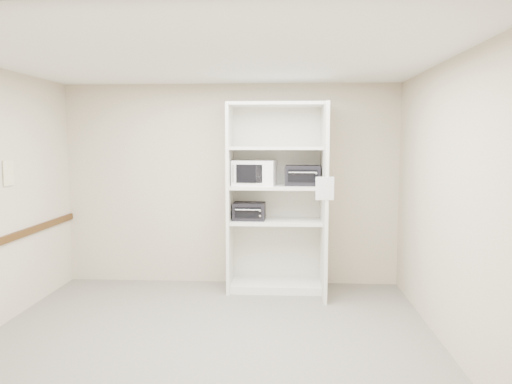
# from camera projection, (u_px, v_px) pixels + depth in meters

# --- Properties ---
(floor) EXTENTS (4.50, 4.00, 0.01)m
(floor) POSITION_uv_depth(u_px,v_px,m) (210.00, 339.00, 4.91)
(floor) COLOR #6A665B
(floor) RESTS_ON ground
(ceiling) EXTENTS (4.50, 4.00, 0.01)m
(ceiling) POSITION_uv_depth(u_px,v_px,m) (207.00, 59.00, 4.63)
(ceiling) COLOR white
(wall_back) EXTENTS (4.50, 0.02, 2.70)m
(wall_back) POSITION_uv_depth(u_px,v_px,m) (231.00, 185.00, 6.76)
(wall_back) COLOR beige
(wall_back) RESTS_ON ground
(wall_front) EXTENTS (4.50, 0.02, 2.70)m
(wall_front) POSITION_uv_depth(u_px,v_px,m) (154.00, 247.00, 2.79)
(wall_front) COLOR beige
(wall_front) RESTS_ON ground
(wall_right) EXTENTS (0.02, 4.00, 2.70)m
(wall_right) POSITION_uv_depth(u_px,v_px,m) (448.00, 205.00, 4.64)
(wall_right) COLOR beige
(wall_right) RESTS_ON ground
(shelving_unit) EXTENTS (1.24, 0.92, 2.42)m
(shelving_unit) POSITION_uv_depth(u_px,v_px,m) (280.00, 204.00, 6.45)
(shelving_unit) COLOR silver
(shelving_unit) RESTS_ON floor
(microwave) EXTENTS (0.58, 0.46, 0.32)m
(microwave) POSITION_uv_depth(u_px,v_px,m) (254.00, 173.00, 6.44)
(microwave) COLOR white
(microwave) RESTS_ON shelving_unit
(toaster_oven_upper) EXTENTS (0.46, 0.35, 0.26)m
(toaster_oven_upper) POSITION_uv_depth(u_px,v_px,m) (303.00, 175.00, 6.42)
(toaster_oven_upper) COLOR black
(toaster_oven_upper) RESTS_ON shelving_unit
(toaster_oven_lower) EXTENTS (0.41, 0.32, 0.23)m
(toaster_oven_lower) POSITION_uv_depth(u_px,v_px,m) (249.00, 211.00, 6.46)
(toaster_oven_lower) COLOR black
(toaster_oven_lower) RESTS_ON shelving_unit
(paper_sign) EXTENTS (0.21, 0.02, 0.27)m
(paper_sign) POSITION_uv_depth(u_px,v_px,m) (325.00, 188.00, 5.77)
(paper_sign) COLOR white
(paper_sign) RESTS_ON shelving_unit
(wall_poster) EXTENTS (0.01, 0.20, 0.27)m
(wall_poster) POSITION_uv_depth(u_px,v_px,m) (8.00, 173.00, 5.35)
(wall_poster) COLOR silver
(wall_poster) RESTS_ON wall_left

